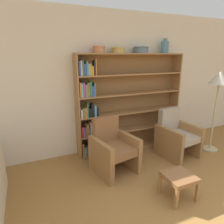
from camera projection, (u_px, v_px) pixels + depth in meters
wall_back at (124, 83)px, 4.13m from camera, size 12.00×0.06×2.75m
bookshelf at (121, 105)px, 4.04m from camera, size 2.25×0.30×1.97m
bowl_terracotta at (99, 49)px, 3.55m from camera, size 0.22×0.22×0.12m
bowl_olive at (118, 50)px, 3.70m from camera, size 0.26×0.26×0.11m
bowl_cream at (141, 49)px, 3.88m from camera, size 0.30×0.30×0.12m
vase_tall at (165, 47)px, 4.08m from camera, size 0.16×0.16×0.29m
armchair_leather at (113, 148)px, 3.40m from camera, size 0.76×0.79×0.91m
armchair_cushioned at (176, 136)px, 3.92m from camera, size 0.73×0.76×0.91m
floor_lamp at (219, 83)px, 3.87m from camera, size 0.41×0.41×1.63m
footstool at (179, 179)px, 2.74m from camera, size 0.40×0.40×0.36m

